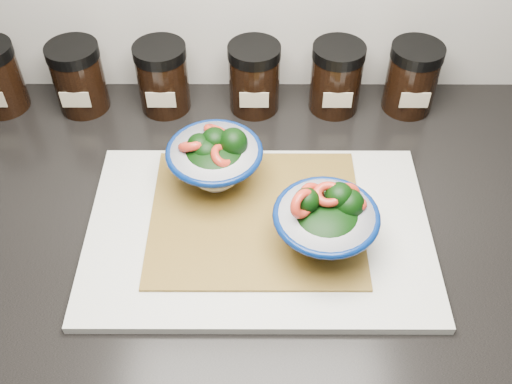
{
  "coord_description": "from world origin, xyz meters",
  "views": [
    {
      "loc": [
        0.09,
        0.91,
        1.52
      ],
      "look_at": [
        0.09,
        1.44,
        0.96
      ],
      "focal_mm": 42.0,
      "sensor_mm": 36.0,
      "label": 1
    }
  ],
  "objects_px": {
    "spice_jar_e": "(336,78)",
    "bowl_right": "(326,222)",
    "cutting_board": "(259,231)",
    "spice_jar_b": "(79,77)",
    "bowl_left": "(215,159)",
    "spice_jar_c": "(163,77)",
    "spice_jar_f": "(412,78)",
    "spice_jar_d": "(254,78)"
  },
  "relations": [
    {
      "from": "bowl_left",
      "to": "spice_jar_e",
      "type": "distance_m",
      "value": 0.26
    },
    {
      "from": "cutting_board",
      "to": "spice_jar_f",
      "type": "bearing_deg",
      "value": 48.32
    },
    {
      "from": "spice_jar_d",
      "to": "bowl_left",
      "type": "bearing_deg",
      "value": -105.71
    },
    {
      "from": "bowl_left",
      "to": "spice_jar_f",
      "type": "distance_m",
      "value": 0.35
    },
    {
      "from": "spice_jar_c",
      "to": "spice_jar_e",
      "type": "xyz_separation_m",
      "value": [
        0.27,
        0.0,
        0.0
      ]
    },
    {
      "from": "spice_jar_c",
      "to": "spice_jar_f",
      "type": "height_order",
      "value": "same"
    },
    {
      "from": "spice_jar_d",
      "to": "spice_jar_f",
      "type": "xyz_separation_m",
      "value": [
        0.25,
        0.0,
        0.0
      ]
    },
    {
      "from": "spice_jar_e",
      "to": "spice_jar_b",
      "type": "bearing_deg",
      "value": 180.0
    },
    {
      "from": "spice_jar_b",
      "to": "spice_jar_f",
      "type": "distance_m",
      "value": 0.52
    },
    {
      "from": "bowl_right",
      "to": "bowl_left",
      "type": "bearing_deg",
      "value": 141.78
    },
    {
      "from": "cutting_board",
      "to": "spice_jar_b",
      "type": "relative_size",
      "value": 3.98
    },
    {
      "from": "cutting_board",
      "to": "bowl_left",
      "type": "xyz_separation_m",
      "value": [
        -0.06,
        0.08,
        0.05
      ]
    },
    {
      "from": "cutting_board",
      "to": "bowl_right",
      "type": "bearing_deg",
      "value": -18.75
    },
    {
      "from": "bowl_right",
      "to": "spice_jar_c",
      "type": "bearing_deg",
      "value": 128.0
    },
    {
      "from": "cutting_board",
      "to": "bowl_left",
      "type": "relative_size",
      "value": 3.41
    },
    {
      "from": "bowl_right",
      "to": "spice_jar_d",
      "type": "distance_m",
      "value": 0.31
    },
    {
      "from": "bowl_left",
      "to": "spice_jar_e",
      "type": "height_order",
      "value": "spice_jar_e"
    },
    {
      "from": "spice_jar_c",
      "to": "bowl_left",
      "type": "bearing_deg",
      "value": -63.95
    },
    {
      "from": "cutting_board",
      "to": "spice_jar_e",
      "type": "bearing_deg",
      "value": 65.77
    },
    {
      "from": "spice_jar_c",
      "to": "spice_jar_d",
      "type": "relative_size",
      "value": 1.0
    },
    {
      "from": "spice_jar_c",
      "to": "spice_jar_e",
      "type": "relative_size",
      "value": 1.0
    },
    {
      "from": "cutting_board",
      "to": "spice_jar_b",
      "type": "height_order",
      "value": "spice_jar_b"
    },
    {
      "from": "bowl_left",
      "to": "spice_jar_e",
      "type": "relative_size",
      "value": 1.17
    },
    {
      "from": "cutting_board",
      "to": "spice_jar_b",
      "type": "bearing_deg",
      "value": 136.3
    },
    {
      "from": "spice_jar_d",
      "to": "spice_jar_e",
      "type": "relative_size",
      "value": 1.0
    },
    {
      "from": "cutting_board",
      "to": "spice_jar_c",
      "type": "relative_size",
      "value": 3.98
    },
    {
      "from": "bowl_left",
      "to": "spice_jar_b",
      "type": "relative_size",
      "value": 1.17
    },
    {
      "from": "spice_jar_b",
      "to": "spice_jar_d",
      "type": "distance_m",
      "value": 0.28
    },
    {
      "from": "bowl_left",
      "to": "spice_jar_f",
      "type": "xyz_separation_m",
      "value": [
        0.3,
        0.19,
        -0.0
      ]
    },
    {
      "from": "cutting_board",
      "to": "bowl_right",
      "type": "distance_m",
      "value": 0.1
    },
    {
      "from": "spice_jar_b",
      "to": "bowl_left",
      "type": "bearing_deg",
      "value": -39.86
    },
    {
      "from": "bowl_left",
      "to": "bowl_right",
      "type": "xyz_separation_m",
      "value": [
        0.14,
        -0.11,
        0.0
      ]
    },
    {
      "from": "spice_jar_f",
      "to": "bowl_left",
      "type": "bearing_deg",
      "value": -148.12
    },
    {
      "from": "spice_jar_e",
      "to": "bowl_right",
      "type": "bearing_deg",
      "value": -97.48
    },
    {
      "from": "spice_jar_e",
      "to": "spice_jar_d",
      "type": "bearing_deg",
      "value": 180.0
    },
    {
      "from": "spice_jar_b",
      "to": "bowl_right",
      "type": "bearing_deg",
      "value": -39.23
    },
    {
      "from": "cutting_board",
      "to": "spice_jar_c",
      "type": "height_order",
      "value": "spice_jar_c"
    },
    {
      "from": "bowl_right",
      "to": "cutting_board",
      "type": "bearing_deg",
      "value": 161.25
    },
    {
      "from": "bowl_left",
      "to": "bowl_right",
      "type": "distance_m",
      "value": 0.18
    },
    {
      "from": "spice_jar_d",
      "to": "spice_jar_f",
      "type": "distance_m",
      "value": 0.25
    },
    {
      "from": "bowl_left",
      "to": "spice_jar_c",
      "type": "bearing_deg",
      "value": 116.05
    },
    {
      "from": "cutting_board",
      "to": "spice_jar_b",
      "type": "distance_m",
      "value": 0.39
    }
  ]
}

